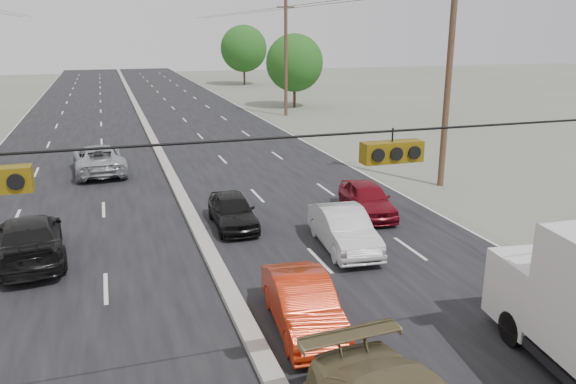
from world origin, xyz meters
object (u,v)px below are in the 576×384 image
Objects in this scene: tree_right_mid at (295,63)px; red_sedan at (303,305)px; oncoming_far at (99,159)px; queue_car_a at (233,211)px; utility_pole_right_c at (286,57)px; utility_pole_right_b at (448,81)px; tree_right_far at (244,49)px; queue_car_e at (367,199)px; oncoming_near at (29,239)px; queue_car_b at (344,230)px.

tree_right_mid reaches higher than red_sedan.
queue_car_a is at bearing 111.04° from oncoming_far.
queue_car_a is (-11.10, -27.80, -4.45)m from utility_pole_right_c.
utility_pole_right_b reaches higher than oncoming_far.
oncoming_far is (-19.53, -47.16, -4.20)m from tree_right_far.
red_sedan is (-11.10, -36.00, -4.43)m from utility_pole_right_c.
oncoming_near reaches higher than queue_car_e.
tree_right_mid is 1.30× the size of oncoming_far.
queue_car_a is (-14.60, -57.80, -4.30)m from tree_right_far.
queue_car_a is 11.72m from oncoming_far.
oncoming_near reaches higher than queue_car_a.
utility_pole_right_b is at bearing 43.24° from queue_car_b.
utility_pole_right_b is at bearing -93.64° from tree_right_far.
tree_right_mid is at bearing 79.00° from queue_car_b.
oncoming_far is at bearing -107.08° from oncoming_near.
utility_pole_right_c is at bearing 86.81° from queue_car_e.
queue_car_e reaches higher than red_sedan.
tree_right_mid is (2.50, 30.00, -0.77)m from utility_pole_right_b.
queue_car_a is 7.21m from oncoming_near.
utility_pole_right_c is 2.60× the size of queue_car_a.
utility_pole_right_b is 2.60× the size of queue_car_a.
tree_right_far reaches higher than red_sedan.
utility_pole_right_c is at bearing -136.86° from oncoming_far.
oncoming_near is at bearing 140.40° from red_sedan.
tree_right_far is 1.98× the size of red_sedan.
oncoming_far is at bearing -133.04° from utility_pole_right_c.
queue_car_e is at bearing 130.12° from oncoming_far.
oncoming_far is (-10.53, 10.92, 0.07)m from queue_car_e.
utility_pole_right_c reaches higher than tree_right_far.
oncoming_near is at bearing -167.73° from utility_pole_right_b.
tree_right_far reaches higher than oncoming_far.
utility_pole_right_b is at bearing 15.43° from queue_car_a.
tree_right_far is 58.93m from queue_car_e.
utility_pole_right_b reaches higher than red_sedan.
queue_car_a is 0.70× the size of oncoming_far.
utility_pole_right_c is 2.42× the size of red_sedan.
red_sedan is 19.47m from oncoming_far.
utility_pole_right_c is 28.96m from queue_car_e.
oncoming_far is at bearing -129.89° from tree_right_mid.
red_sedan is at bearing -117.40° from queue_car_e.
oncoming_near is at bearing 75.65° from oncoming_far.
utility_pole_right_c reaches higher than queue_car_e.
oncoming_near is at bearing -122.17° from utility_pole_right_c.
tree_right_mid is at bearing -133.72° from oncoming_far.
oncoming_near is 12.00m from oncoming_far.
queue_car_a is at bearing -177.25° from oncoming_near.
oncoming_far is (2.19, 11.80, 0.01)m from oncoming_near.
red_sedan is at bearing -135.27° from utility_pole_right_b.
queue_car_b is at bearing -104.22° from utility_pole_right_c.
oncoming_near reaches higher than queue_car_b.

